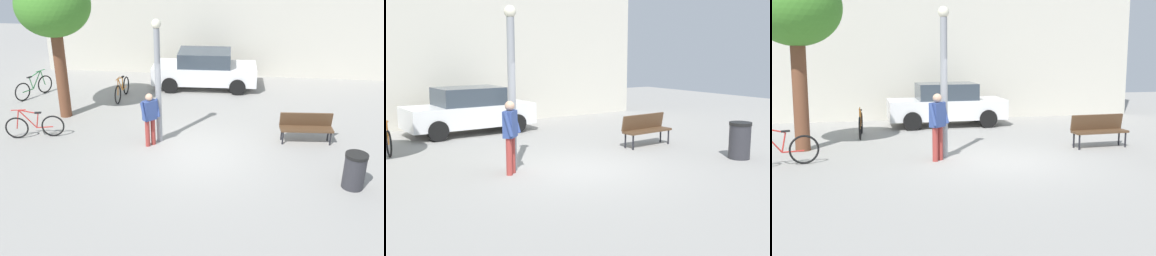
% 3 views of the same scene
% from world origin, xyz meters
% --- Properties ---
extents(ground_plane, '(36.00, 36.00, 0.00)m').
position_xyz_m(ground_plane, '(0.00, 0.00, 0.00)').
color(ground_plane, gray).
extents(lamppost, '(0.28, 0.28, 3.77)m').
position_xyz_m(lamppost, '(-1.27, 0.78, 2.07)').
color(lamppost, gray).
rests_on(lamppost, ground_plane).
extents(person_by_lamppost, '(0.58, 0.58, 1.67)m').
position_xyz_m(person_by_lamppost, '(-1.48, 0.44, 0.97)').
color(person_by_lamppost, '#9E3833').
rests_on(person_by_lamppost, ground_plane).
extents(park_bench, '(1.63, 0.58, 0.92)m').
position_xyz_m(park_bench, '(3.23, 1.26, 0.55)').
color(park_bench, '#513823').
rests_on(park_bench, ground_plane).
extents(plaza_tree, '(2.41, 2.41, 4.86)m').
position_xyz_m(plaza_tree, '(-4.92, 2.40, 3.75)').
color(plaza_tree, brown).
rests_on(plaza_tree, ground_plane).
extents(bicycle_red, '(1.77, 0.50, 0.97)m').
position_xyz_m(bicycle_red, '(-5.22, 0.58, 0.38)').
color(bicycle_red, black).
rests_on(bicycle_red, ground_plane).
extents(bicycle_green, '(0.81, 1.66, 0.97)m').
position_xyz_m(bicycle_green, '(-6.88, 4.17, 0.38)').
color(bicycle_green, black).
rests_on(bicycle_green, ground_plane).
extents(bicycle_orange, '(0.11, 1.81, 0.97)m').
position_xyz_m(bicycle_orange, '(-3.39, 4.32, 0.38)').
color(bicycle_orange, black).
rests_on(bicycle_orange, ground_plane).
extents(parked_car_white, '(4.25, 1.92, 1.55)m').
position_xyz_m(parked_car_white, '(-0.35, 6.06, 0.77)').
color(parked_car_white, silver).
rests_on(parked_car_white, ground_plane).
extents(trash_bin, '(0.57, 0.57, 0.95)m').
position_xyz_m(trash_bin, '(4.14, -1.35, 0.48)').
color(trash_bin, '#2D2D33').
rests_on(trash_bin, ground_plane).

